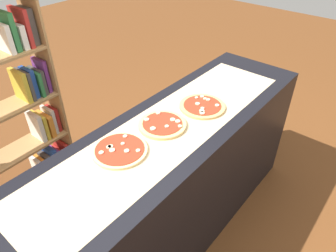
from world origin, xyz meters
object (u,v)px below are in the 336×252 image
Objects in this scene: pizza_mushroom_0 at (120,150)px; bookshelf at (21,109)px; pizza_mushroom_2 at (202,106)px; pizza_mushroom_1 at (162,124)px.

bookshelf is (0.03, 1.14, -0.24)m from pizza_mushroom_0.
pizza_mushroom_2 is 1.38m from bookshelf.
pizza_mushroom_1 reaches higher than pizza_mushroom_2.
pizza_mushroom_2 is (0.61, -0.09, -0.00)m from pizza_mushroom_0.
bookshelf is (-0.57, 1.23, -0.24)m from pizza_mushroom_2.
pizza_mushroom_0 is at bearing 175.26° from pizza_mushroom_1.
pizza_mushroom_1 reaches higher than pizza_mushroom_0.
pizza_mushroom_2 is at bearing -8.30° from pizza_mushroom_0.
pizza_mushroom_0 is 1.16m from bookshelf.
pizza_mushroom_0 and pizza_mushroom_2 have the same top height.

